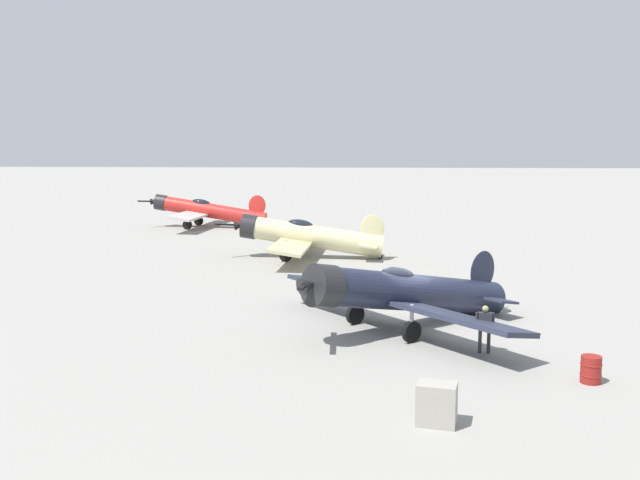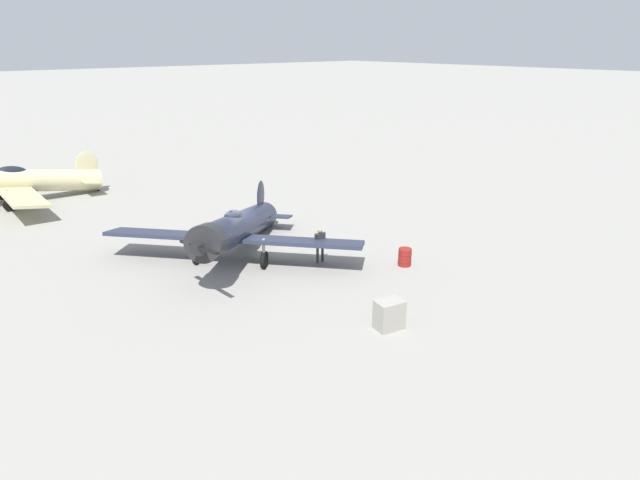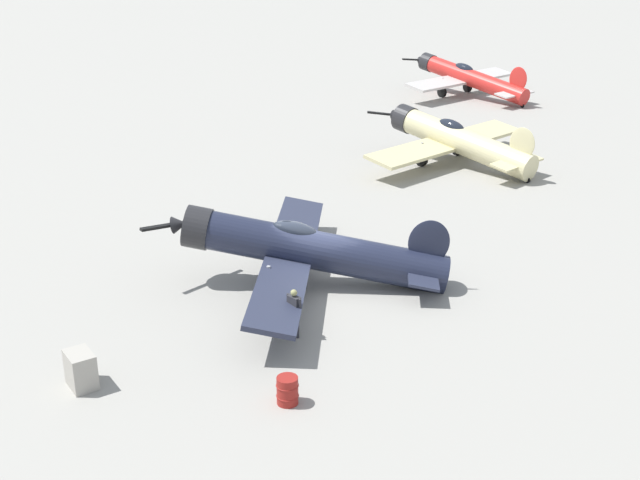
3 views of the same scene
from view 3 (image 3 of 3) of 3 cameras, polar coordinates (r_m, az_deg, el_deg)
The scene contains 7 objects.
ground_plane at distance 30.26m, azimuth 0.00°, elevation -3.17°, with size 400.00×400.00×0.00m, color gray.
airplane_foreground at distance 29.73m, azimuth -0.99°, elevation -0.66°, with size 10.42×9.84×3.19m.
airplane_mid_apron at distance 45.56m, azimuth 9.54°, elevation 6.97°, with size 11.68×10.78×2.94m.
airplane_far_line at distance 63.98m, azimuth 10.37°, elevation 11.18°, with size 10.92×11.19×2.98m.
ground_crew_mechanic at distance 26.23m, azimuth -1.84°, elevation -4.81°, with size 0.24×0.65×1.67m.
equipment_crate at distance 24.74m, azimuth -16.47°, elevation -8.74°, with size 0.90×1.13×1.09m.
fuel_drum at distance 23.07m, azimuth -2.30°, elevation -10.52°, with size 0.65×0.65×0.83m.
Camera 3 is at (-19.69, -19.17, 12.66)m, focal length 45.51 mm.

